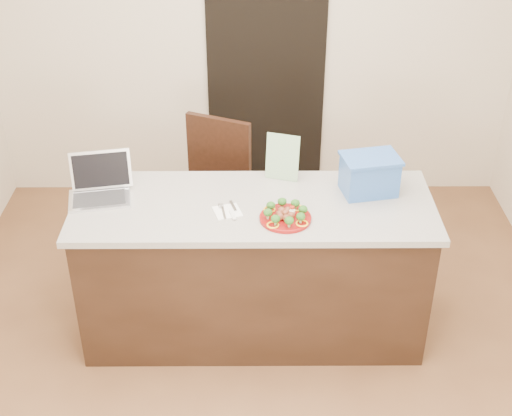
{
  "coord_description": "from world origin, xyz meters",
  "views": [
    {
      "loc": [
        -0.0,
        -3.18,
        3.05
      ],
      "look_at": [
        0.01,
        0.2,
        0.92
      ],
      "focal_mm": 50.0,
      "sensor_mm": 36.0,
      "label": 1
    }
  ],
  "objects_px": {
    "laptop": "(100,185)",
    "plate": "(285,218)",
    "yogurt_bottle": "(292,213)",
    "island": "(254,268)",
    "chair": "(219,186)",
    "napkin": "(227,212)",
    "blue_box": "(369,174)"
  },
  "relations": [
    {
      "from": "laptop",
      "to": "plate",
      "type": "bearing_deg",
      "value": -24.85
    },
    {
      "from": "laptop",
      "to": "chair",
      "type": "bearing_deg",
      "value": 34.6
    },
    {
      "from": "plate",
      "to": "laptop",
      "type": "height_order",
      "value": "laptop"
    },
    {
      "from": "island",
      "to": "chair",
      "type": "xyz_separation_m",
      "value": [
        -0.23,
        0.75,
        0.13
      ]
    },
    {
      "from": "island",
      "to": "blue_box",
      "type": "distance_m",
      "value": 0.89
    },
    {
      "from": "plate",
      "to": "blue_box",
      "type": "height_order",
      "value": "blue_box"
    },
    {
      "from": "yogurt_bottle",
      "to": "chair",
      "type": "relative_size",
      "value": 0.07
    },
    {
      "from": "island",
      "to": "chair",
      "type": "height_order",
      "value": "chair"
    },
    {
      "from": "blue_box",
      "to": "napkin",
      "type": "bearing_deg",
      "value": -176.43
    },
    {
      "from": "laptop",
      "to": "napkin",
      "type": "bearing_deg",
      "value": -25.0
    },
    {
      "from": "yogurt_bottle",
      "to": "blue_box",
      "type": "height_order",
      "value": "blue_box"
    },
    {
      "from": "island",
      "to": "plate",
      "type": "height_order",
      "value": "plate"
    },
    {
      "from": "plate",
      "to": "yogurt_bottle",
      "type": "distance_m",
      "value": 0.04
    },
    {
      "from": "napkin",
      "to": "blue_box",
      "type": "height_order",
      "value": "blue_box"
    },
    {
      "from": "laptop",
      "to": "blue_box",
      "type": "height_order",
      "value": "laptop"
    },
    {
      "from": "plate",
      "to": "napkin",
      "type": "height_order",
      "value": "plate"
    },
    {
      "from": "island",
      "to": "napkin",
      "type": "xyz_separation_m",
      "value": [
        -0.15,
        -0.09,
        0.46
      ]
    },
    {
      "from": "napkin",
      "to": "chair",
      "type": "relative_size",
      "value": 0.14
    },
    {
      "from": "island",
      "to": "napkin",
      "type": "distance_m",
      "value": 0.49
    },
    {
      "from": "island",
      "to": "laptop",
      "type": "distance_m",
      "value": 1.03
    },
    {
      "from": "plate",
      "to": "chair",
      "type": "distance_m",
      "value": 1.06
    },
    {
      "from": "island",
      "to": "plate",
      "type": "bearing_deg",
      "value": -43.28
    },
    {
      "from": "yogurt_bottle",
      "to": "laptop",
      "type": "distance_m",
      "value": 1.12
    },
    {
      "from": "napkin",
      "to": "yogurt_bottle",
      "type": "height_order",
      "value": "yogurt_bottle"
    },
    {
      "from": "island",
      "to": "laptop",
      "type": "height_order",
      "value": "laptop"
    },
    {
      "from": "blue_box",
      "to": "chair",
      "type": "xyz_separation_m",
      "value": [
        -0.9,
        0.62,
        -0.44
      ]
    },
    {
      "from": "island",
      "to": "yogurt_bottle",
      "type": "distance_m",
      "value": 0.55
    },
    {
      "from": "plate",
      "to": "blue_box",
      "type": "xyz_separation_m",
      "value": [
        0.49,
        0.29,
        0.11
      ]
    },
    {
      "from": "chair",
      "to": "napkin",
      "type": "bearing_deg",
      "value": -60.34
    },
    {
      "from": "island",
      "to": "laptop",
      "type": "xyz_separation_m",
      "value": [
        -0.88,
        0.1,
        0.52
      ]
    },
    {
      "from": "yogurt_bottle",
      "to": "chair",
      "type": "bearing_deg",
      "value": 116.22
    },
    {
      "from": "laptop",
      "to": "chair",
      "type": "xyz_separation_m",
      "value": [
        0.65,
        0.65,
        -0.39
      ]
    }
  ]
}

